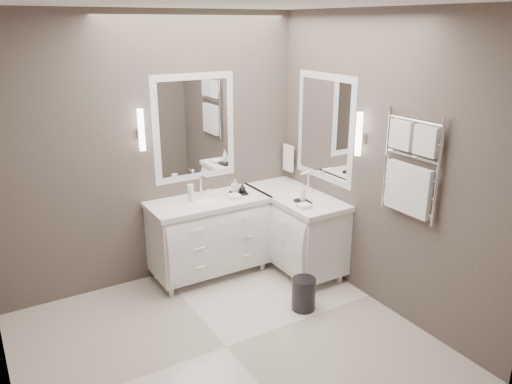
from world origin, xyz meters
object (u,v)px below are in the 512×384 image
vanity_back (209,232)px  vanity_right (295,226)px  waste_bin (304,294)px  towel_ladder (410,172)px

vanity_back → vanity_right: (0.88, -0.33, 0.00)m
vanity_back → waste_bin: 1.21m
waste_bin → vanity_right: bearing=60.6°
vanity_back → vanity_right: same height
vanity_right → waste_bin: bearing=-119.4°
vanity_back → towel_ladder: size_ratio=1.38×
towel_ladder → vanity_back: bearing=124.1°
vanity_back → towel_ladder: (1.10, -1.63, 0.91)m
vanity_back → vanity_right: size_ratio=1.00×
vanity_back → towel_ladder: bearing=-55.9°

